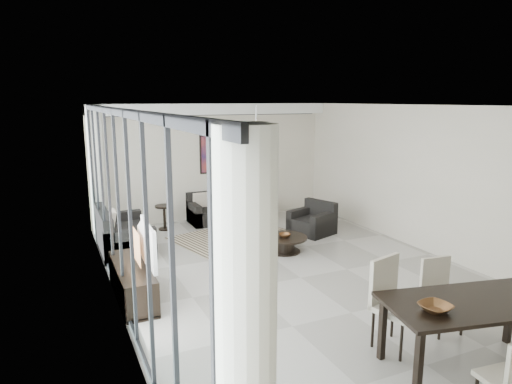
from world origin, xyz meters
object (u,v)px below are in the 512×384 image
sofa_main (229,211)px  dining_table (472,308)px  television (141,244)px  tv_console (132,282)px  coffee_table (285,243)px

sofa_main → dining_table: 7.18m
television → sofa_main: bearing=-35.2°
sofa_main → tv_console: sofa_main is taller
dining_table → tv_console: bearing=132.2°
sofa_main → television: 4.73m
dining_table → sofa_main: bearing=90.9°
television → dining_table: television is taller
coffee_table → dining_table: (-0.01, -4.42, 0.55)m
coffee_table → sofa_main: sofa_main is taller
tv_console → coffee_table: bearing=17.0°
sofa_main → tv_console: (-3.02, -3.71, 0.02)m
coffee_table → sofa_main: size_ratio=0.45×
tv_console → television: (0.16, -0.01, 0.59)m
coffee_table → tv_console: 3.29m
tv_console → dining_table: (3.14, -3.46, 0.46)m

